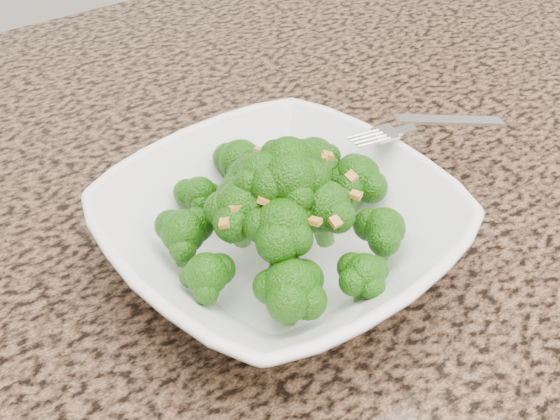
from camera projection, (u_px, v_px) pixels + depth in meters
granite_counter at (383, 246)px, 0.56m from camera, size 1.64×1.04×0.03m
bowl at (280, 232)px, 0.50m from camera, size 0.27×0.27×0.06m
broccoli_pile at (280, 163)px, 0.46m from camera, size 0.21×0.21×0.06m
garlic_topping at (280, 118)px, 0.44m from camera, size 0.13×0.13×0.01m
fork at (406, 129)px, 0.54m from camera, size 0.16×0.07×0.01m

